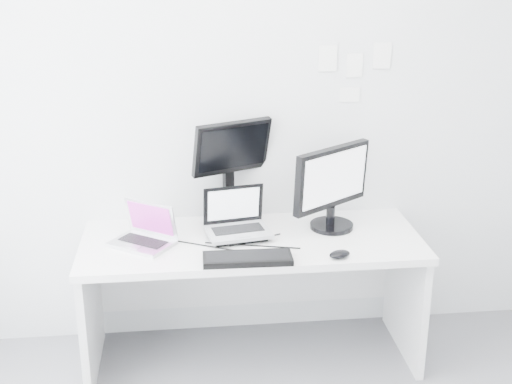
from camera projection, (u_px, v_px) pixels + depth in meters
back_wall at (245, 109)px, 3.75m from camera, size 3.60×0.00×3.60m
desk at (252, 300)px, 3.76m from camera, size 1.80×0.70×0.73m
macbook at (140, 225)px, 3.52m from camera, size 0.39×0.37×0.23m
speaker at (216, 208)px, 3.81m from camera, size 0.11×0.11×0.19m
dell_laptop at (238, 214)px, 3.60m from camera, size 0.37×0.31×0.27m
rear_monitor at (230, 170)px, 3.78m from camera, size 0.47×0.32×0.60m
samsung_monitor at (333, 187)px, 3.70m from camera, size 0.56×0.49×0.48m
keyboard at (248, 258)px, 3.37m from camera, size 0.44×0.17×0.03m
mouse at (340, 254)px, 3.41m from camera, size 0.13×0.11×0.04m
wall_note_0 at (328, 58)px, 3.70m from camera, size 0.10×0.00×0.14m
wall_note_1 at (355, 65)px, 3.73m from camera, size 0.09×0.00×0.13m
wall_note_2 at (382, 56)px, 3.73m from camera, size 0.10×0.00×0.14m
wall_note_3 at (350, 94)px, 3.78m from camera, size 0.11×0.00×0.08m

